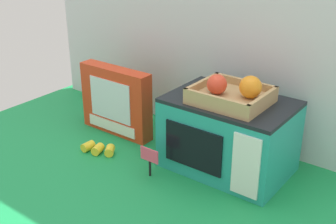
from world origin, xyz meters
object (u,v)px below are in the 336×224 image
at_px(toy_microwave, 228,135).
at_px(food_groups_crate, 232,94).
at_px(price_sign, 149,158).
at_px(loose_toy_banana, 98,149).
at_px(cookie_set_box, 116,101).

bearing_deg(toy_microwave, food_groups_crate, -50.83).
xyz_separation_m(price_sign, loose_toy_banana, (-0.24, 0.01, -0.05)).
bearing_deg(loose_toy_banana, food_groups_crate, 21.64).
relative_size(food_groups_crate, price_sign, 2.26).
height_order(cookie_set_box, price_sign, cookie_set_box).
distance_m(food_groups_crate, loose_toy_banana, 0.53).
relative_size(cookie_set_box, loose_toy_banana, 2.43).
xyz_separation_m(food_groups_crate, cookie_set_box, (-0.49, -0.01, -0.14)).
bearing_deg(toy_microwave, loose_toy_banana, -155.76).
distance_m(toy_microwave, cookie_set_box, 0.48).
bearing_deg(toy_microwave, cookie_set_box, -177.14).
height_order(price_sign, loose_toy_banana, price_sign).
height_order(toy_microwave, loose_toy_banana, toy_microwave).
xyz_separation_m(food_groups_crate, price_sign, (-0.19, -0.18, -0.21)).
bearing_deg(food_groups_crate, loose_toy_banana, -158.36).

